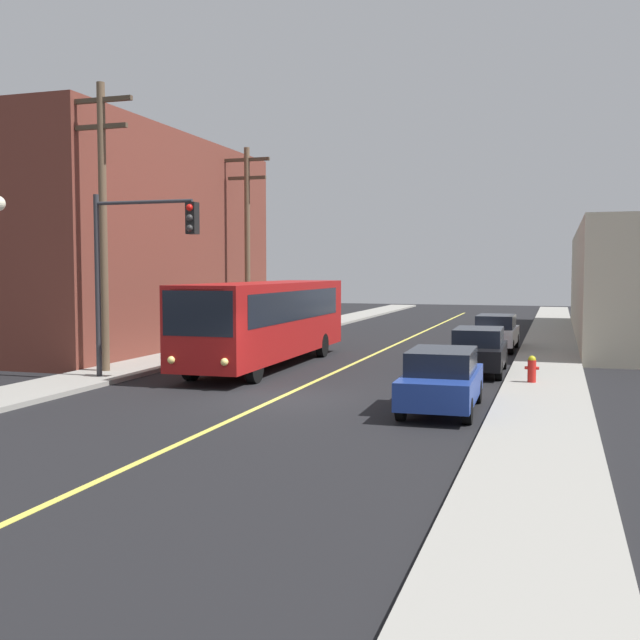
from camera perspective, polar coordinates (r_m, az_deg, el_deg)
ground_plane at (r=21.64m, az=-3.24°, el=-5.97°), size 120.00×120.00×0.00m
sidewalk_left at (r=33.60m, az=-8.76°, el=-2.38°), size 2.50×90.00×0.15m
sidewalk_right at (r=30.15m, az=16.82°, el=-3.21°), size 2.50×90.00×0.15m
lane_stripe_center at (r=35.93m, az=5.28°, el=-2.06°), size 0.16×60.00×0.01m
building_left_brick at (r=37.92m, az=-16.30°, el=5.55°), size 10.00×18.12×9.85m
city_bus at (r=28.71m, az=-4.00°, el=0.10°), size 2.71×12.19×3.20m
parked_car_blue at (r=19.86m, az=9.20°, el=-4.44°), size 1.91×4.44×1.62m
parked_car_black at (r=27.26m, az=11.90°, el=-2.24°), size 1.88×4.43×1.62m
parked_car_white at (r=35.36m, az=13.17°, el=-0.88°), size 1.88×4.43×1.62m
utility_pole_near at (r=27.33m, az=-16.10°, el=7.74°), size 2.40×0.28×9.93m
utility_pole_mid at (r=38.09m, az=-5.52°, el=6.46°), size 2.40×0.28×9.60m
traffic_signal_left_corner at (r=25.15m, az=-13.62°, el=5.14°), size 3.75×0.48×6.00m
fire_hydrant at (r=24.59m, az=15.74°, el=-3.55°), size 0.44×0.26×0.84m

